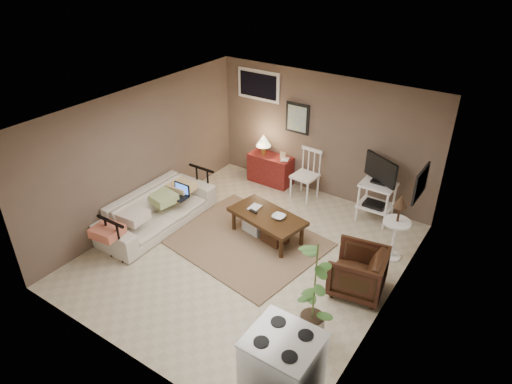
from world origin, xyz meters
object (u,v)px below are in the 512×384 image
Objects in this scene: side_table at (398,220)px; sofa at (157,205)px; red_console at (270,166)px; stove at (282,370)px; tv_stand at (378,188)px; armchair at (358,270)px; potted_plant at (315,287)px; coffee_table at (267,224)px; spindle_chair at (305,176)px.

sofa is at bearing -159.18° from side_table.
red_console reaches higher than stove.
red_console is at bearing 123.93° from stove.
sofa is 3.88m from tv_stand.
potted_plant is at bearing -17.15° from armchair.
armchair is (1.80, -0.39, 0.11)m from coffee_table.
red_console is 1.06× the size of spindle_chair.
coffee_table is 1.42× the size of spindle_chair.
stove is at bearing -56.07° from red_console.
potted_plant is (2.68, -3.21, 0.42)m from red_console.
potted_plant is 1.11m from stove.
spindle_chair is at bearing 115.45° from stove.
coffee_table is 1.85× the size of armchair.
potted_plant is at bearing -41.96° from coffee_table.
tv_stand reaches higher than coffee_table.
tv_stand is at bearing -1.16° from spindle_chair.
tv_stand reaches higher than sofa.
coffee_table is at bearing -59.11° from red_console.
potted_plant reaches higher than red_console.
sofa is 3.54m from potted_plant.
side_table is (2.09, -0.92, 0.25)m from spindle_chair.
side_table is (3.00, -1.05, 0.35)m from red_console.
red_console reaches higher than armchair.
tv_stand is at bearing 97.22° from stove.
potted_plant reaches higher than tv_stand.
sofa is 1.77× the size of tv_stand.
spindle_chair is 1.30× the size of armchair.
tv_stand reaches higher than red_console.
armchair is (-0.16, -1.06, -0.33)m from side_table.
tv_stand is 0.85× the size of potted_plant.
stove is at bearing -82.78° from tv_stand.
armchair reaches higher than coffee_table.
potted_plant reaches higher than coffee_table.
armchair is (3.59, 0.37, -0.05)m from sofa.
stove is at bearing -54.13° from coffee_table.
sofa is 2.92× the size of armchair.
tv_stand is (1.32, 1.55, 0.39)m from coffee_table.
sofa reaches higher than coffee_table.
tv_stand is at bearing -4.02° from red_console.
red_console is 0.92m from spindle_chair.
spindle_chair reaches higher than stove.
armchair is at bearing -98.86° from side_table.
side_table is at bearing 87.66° from stove.
coffee_table is 3.14m from stove.
red_console is 0.84× the size of tv_stand.
coffee_table is 1.23× the size of side_table.
spindle_chair is (1.67, 2.34, 0.03)m from sofa.
potted_plant is at bearing -83.67° from tv_stand.
red_console is 3.19m from side_table.
stove is at bearing -80.20° from potted_plant.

